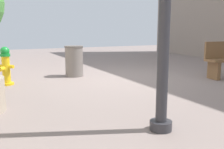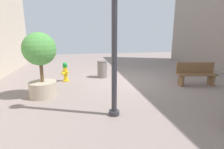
# 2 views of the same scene
# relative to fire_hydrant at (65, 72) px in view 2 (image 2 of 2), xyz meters

# --- Properties ---
(ground_plane) EXTENTS (23.40, 23.40, 0.00)m
(ground_plane) POSITION_rel_fire_hydrant_xyz_m (-2.73, 0.38, -0.44)
(ground_plane) COLOR gray
(fire_hydrant) EXTENTS (0.36, 0.36, 0.88)m
(fire_hydrant) POSITION_rel_fire_hydrant_xyz_m (0.00, 0.00, 0.00)
(fire_hydrant) COLOR gold
(fire_hydrant) RESTS_ON ground_plane
(bench_near) EXTENTS (1.65, 0.67, 0.95)m
(bench_near) POSITION_rel_fire_hydrant_xyz_m (-5.45, 1.65, 0.05)
(bench_near) COLOR brown
(bench_near) RESTS_ON ground_plane
(planter_tree) EXTENTS (1.08, 1.08, 2.18)m
(planter_tree) POSITION_rel_fire_hydrant_xyz_m (0.61, 1.92, 0.84)
(planter_tree) COLOR tan
(planter_tree) RESTS_ON ground_plane
(street_lamp) EXTENTS (0.36, 0.36, 4.41)m
(street_lamp) POSITION_rel_fire_hydrant_xyz_m (-1.52, 3.75, 2.27)
(street_lamp) COLOR #2D2D33
(street_lamp) RESTS_ON ground_plane
(trash_bin) EXTENTS (0.50, 0.50, 0.83)m
(trash_bin) POSITION_rel_fire_hydrant_xyz_m (-1.75, -0.39, -0.02)
(trash_bin) COLOR slate
(trash_bin) RESTS_ON ground_plane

